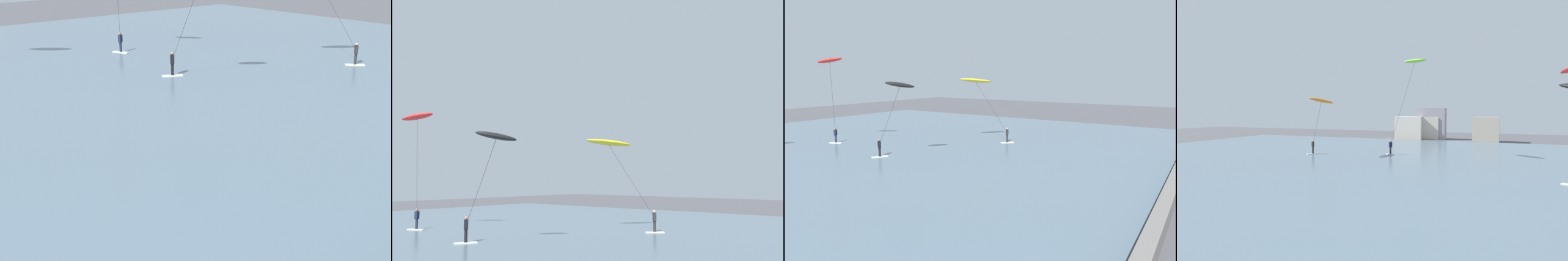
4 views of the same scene
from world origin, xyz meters
The scene contains 3 objects.
kitesurfer_red centered at (10.15, 35.10, 7.74)m, with size 2.51×3.47×9.13m.
kitesurfer_yellow centered at (19.32, 23.29, 6.33)m, with size 4.74×4.63×7.06m.
kitesurfer_black centered at (8.86, 24.44, 5.70)m, with size 2.54×4.63×6.87m.
Camera 2 is at (-8.18, 2.97, 4.15)m, focal length 41.68 mm.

